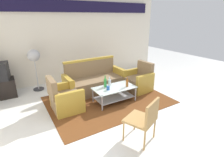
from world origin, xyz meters
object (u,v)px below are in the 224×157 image
(bottle_clear, at_px, (109,83))
(couch, at_px, (94,82))
(pedestal_fan, at_px, (34,58))
(coffee_table, at_px, (114,92))
(cup, at_px, (108,88))
(wicker_chair, at_px, (145,118))
(armchair_right, at_px, (138,81))
(bottle_green, at_px, (105,83))
(tv_stand, at_px, (0,89))
(bottle_brown, at_px, (127,83))
(armchair_left, at_px, (65,99))

(bottle_clear, bearing_deg, couch, 97.66)
(pedestal_fan, bearing_deg, couch, -35.68)
(coffee_table, bearing_deg, bottle_clear, 107.66)
(cup, height_order, wicker_chair, wicker_chair)
(armchair_right, bearing_deg, bottle_clear, 92.73)
(bottle_green, bearing_deg, couch, 87.78)
(cup, bearing_deg, bottle_green, 79.70)
(armchair_right, relative_size, tv_stand, 1.06)
(couch, xyz_separation_m, armchair_right, (1.20, -0.60, -0.03))
(armchair_right, height_order, pedestal_fan, pedestal_fan)
(armchair_right, height_order, bottle_clear, armchair_right)
(armchair_right, xyz_separation_m, bottle_green, (-1.23, -0.12, 0.24))
(bottle_brown, xyz_separation_m, bottle_clear, (-0.38, 0.28, -0.01))
(armchair_left, bearing_deg, bottle_green, 86.03)
(armchair_right, bearing_deg, armchair_left, 87.21)
(bottle_green, bearing_deg, bottle_brown, -30.10)
(couch, distance_m, bottle_brown, 1.13)
(couch, distance_m, pedestal_fan, 1.91)
(armchair_left, xyz_separation_m, bottle_brown, (1.57, -0.37, 0.22))
(bottle_green, height_order, wicker_chair, wicker_chair)
(armchair_left, distance_m, tv_stand, 2.11)
(armchair_left, distance_m, pedestal_fan, 1.86)
(tv_stand, xyz_separation_m, wicker_chair, (2.22, -3.49, 0.23))
(wicker_chair, bearing_deg, cup, 61.22)
(couch, relative_size, tv_stand, 2.26)
(coffee_table, height_order, pedestal_fan, pedestal_fan)
(couch, height_order, tv_stand, couch)
(bottle_brown, height_order, tv_stand, bottle_brown)
(armchair_right, distance_m, bottle_brown, 0.87)
(couch, relative_size, armchair_right, 2.13)
(armchair_left, distance_m, wicker_chair, 2.07)
(coffee_table, relative_size, bottle_clear, 4.44)
(cup, distance_m, pedestal_fan, 2.47)
(bottle_brown, distance_m, wicker_chair, 1.65)
(cup, xyz_separation_m, pedestal_fan, (-1.38, 1.98, 0.55))
(bottle_brown, xyz_separation_m, pedestal_fan, (-1.92, 2.05, 0.50))
(pedestal_fan, bearing_deg, wicker_chair, -71.02)
(bottle_brown, bearing_deg, tv_stand, 145.67)
(tv_stand, bearing_deg, bottle_green, -35.15)
(couch, bearing_deg, bottle_clear, 96.76)
(bottle_green, relative_size, cup, 3.07)
(coffee_table, height_order, tv_stand, tv_stand)
(bottle_clear, height_order, bottle_green, bottle_green)
(couch, height_order, bottle_clear, couch)
(bottle_brown, bearing_deg, cup, 172.46)
(armchair_right, relative_size, wicker_chair, 1.01)
(coffee_table, distance_m, bottle_brown, 0.42)
(couch, distance_m, wicker_chair, 2.52)
(bottle_clear, bearing_deg, bottle_brown, -37.09)
(armchair_left, xyz_separation_m, tv_stand, (-1.35, 1.63, -0.03))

